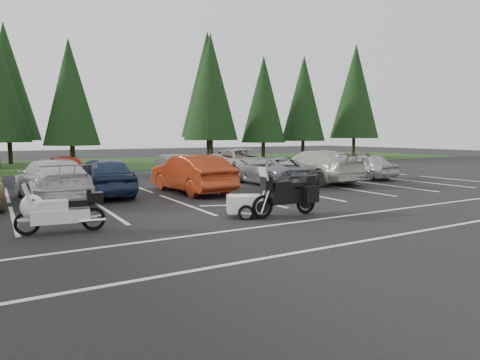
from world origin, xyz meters
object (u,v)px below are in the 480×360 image
object	(u,v)px
car_far_3	(177,167)
car_far_4	(242,162)
car_near_4	(104,176)
car_near_5	(191,174)
car_far_2	(66,170)
touring_motorcycle	(61,207)
car_near_7	(314,166)
cargo_trailer	(244,206)
adventure_motorcycle	(285,191)
car_near_6	(271,171)
car_near_3	(52,179)
car_near_8	(362,166)

from	to	relation	value
car_far_3	car_far_4	size ratio (longest dim) A/B	0.70
car_near_4	car_near_5	distance (m)	3.58
car_near_5	car_far_2	bearing A→B (deg)	-58.33
car_far_2	touring_motorcycle	distance (m)	11.20
car_near_4	car_near_7	world-z (taller)	car_near_7
car_near_5	cargo_trailer	size ratio (longest dim) A/B	3.33
cargo_trailer	car_near_5	bearing A→B (deg)	104.58
car_far_2	car_near_7	bearing A→B (deg)	-25.47
adventure_motorcycle	car_far_2	bearing A→B (deg)	110.56
car_near_5	car_far_2	world-z (taller)	car_near_5
car_near_4	car_far_4	world-z (taller)	car_far_4
car_near_4	car_near_6	world-z (taller)	car_near_4
car_near_6	adventure_motorcycle	world-z (taller)	adventure_motorcycle
car_far_3	touring_motorcycle	size ratio (longest dim) A/B	1.70
car_near_3	car_near_5	xyz separation A→B (m)	(5.39, -0.87, 0.03)
car_far_2	cargo_trailer	world-z (taller)	car_far_2
car_far_2	adventure_motorcycle	size ratio (longest dim) A/B	1.71
cargo_trailer	car_far_3	bearing A→B (deg)	100.81
car_near_6	car_near_8	world-z (taller)	car_near_8
cargo_trailer	car_far_4	bearing A→B (deg)	82.94
car_near_3	car_near_7	bearing A→B (deg)	173.05
car_near_4	car_far_2	xyz separation A→B (m)	(-0.71, 4.85, -0.05)
car_near_3	touring_motorcycle	world-z (taller)	car_near_3
car_near_5	car_near_7	xyz separation A→B (m)	(7.11, 0.45, 0.03)
cargo_trailer	car_far_2	bearing A→B (deg)	128.90
car_near_3	adventure_motorcycle	xyz separation A→B (m)	(5.68, -7.22, 0.00)
car_near_6	car_far_3	bearing A→B (deg)	-58.93
car_near_5	touring_motorcycle	bearing A→B (deg)	37.64
touring_motorcycle	car_near_3	bearing A→B (deg)	92.90
car_far_2	cargo_trailer	xyz separation A→B (m)	(3.30, -11.63, -0.41)
car_near_7	car_far_3	world-z (taller)	car_near_7
car_near_6	car_far_3	xyz separation A→B (m)	(-2.87, 5.23, -0.03)
car_near_8	car_far_2	distance (m)	15.76
car_near_7	car_near_5	bearing A→B (deg)	2.40
car_near_6	car_near_8	xyz separation A→B (m)	(6.16, -0.07, 0.01)
car_near_5	car_far_4	distance (m)	8.40
car_near_8	touring_motorcycle	bearing A→B (deg)	17.27
car_near_6	touring_motorcycle	world-z (taller)	car_near_6
car_near_4	adventure_motorcycle	world-z (taller)	car_near_4
car_near_4	adventure_motorcycle	distance (m)	8.17
car_near_3	car_far_3	distance (m)	8.67
car_far_4	adventure_motorcycle	xyz separation A→B (m)	(-5.68, -12.26, -0.02)
cargo_trailer	touring_motorcycle	bearing A→B (deg)	-163.35
car_near_5	car_near_8	distance (m)	10.73
car_near_3	car_far_2	size ratio (longest dim) A/B	1.22
car_near_7	cargo_trailer	xyz separation A→B (m)	(-7.98, -6.33, -0.50)
car_near_7	touring_motorcycle	xyz separation A→B (m)	(-13.02, -5.76, -0.18)
car_far_3	cargo_trailer	world-z (taller)	car_far_3
car_near_4	car_near_6	distance (m)	8.01
car_far_3	car_near_4	bearing A→B (deg)	-130.03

